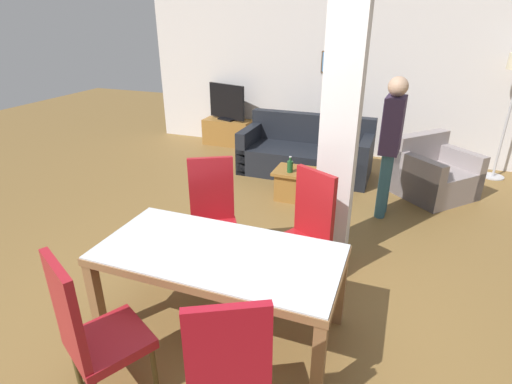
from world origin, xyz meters
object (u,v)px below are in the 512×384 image
object	(u,v)px
dining_chair_far_left	(213,213)
tv_stand	(228,132)
dining_table	(219,266)
tv_screen	(227,103)
sofa	(306,155)
dining_chair_near_left	(91,330)
armchair	(433,175)
dining_chair_near_right	(228,371)
standing_person	(391,139)
dining_chair_far_right	(305,229)
bottle	(290,166)
coffee_table	(296,184)

from	to	relation	value
dining_chair_far_left	tv_stand	xyz separation A→B (m)	(-1.57, 3.79, -0.33)
dining_table	tv_screen	distance (m)	5.05
sofa	dining_chair_far_left	bearing A→B (deg)	85.34
dining_table	dining_chair_far_left	distance (m)	0.95
dining_chair_near_left	tv_screen	distance (m)	5.71
sofa	armchair	bearing A→B (deg)	173.18
dining_chair_near_right	armchair	size ratio (longest dim) A/B	0.89
dining_chair_near_right	armchair	bearing A→B (deg)	46.19
armchair	tv_stand	distance (m)	3.87
dining_chair_near_left	armchair	world-z (taller)	dining_chair_near_left
sofa	standing_person	xyz separation A→B (m)	(1.28, -1.11, 0.70)
dining_chair_far_left	dining_chair_far_right	xyz separation A→B (m)	(0.92, 0.01, 0.00)
dining_chair_near_left	sofa	xyz separation A→B (m)	(0.23, 4.54, -0.27)
dining_table	sofa	bearing A→B (deg)	93.59
dining_table	armchair	xyz separation A→B (m)	(1.65, 3.45, -0.31)
sofa	dining_chair_near_right	bearing A→B (deg)	98.69
dining_chair_near_right	standing_person	world-z (taller)	standing_person
dining_table	bottle	xyz separation A→B (m)	(-0.17, 2.54, -0.09)
dining_chair_near_right	sofa	bearing A→B (deg)	70.32
sofa	armchair	world-z (taller)	sofa
dining_chair_far_right	sofa	distance (m)	2.93
armchair	dining_chair_near_left	bearing A→B (deg)	16.68
dining_chair_near_left	tv_stand	bearing A→B (deg)	133.97
armchair	coffee_table	bearing A→B (deg)	-22.37
dining_table	tv_screen	size ratio (longest dim) A/B	2.30
dining_chair_far_left	dining_chair_far_right	bearing A→B (deg)	151.49
dining_chair_far_left	dining_chair_near_left	size ratio (longest dim) A/B	1.00
dining_chair_far_left	tv_stand	distance (m)	4.12
coffee_table	bottle	xyz separation A→B (m)	(-0.07, -0.10, 0.29)
dining_chair_near_right	tv_screen	size ratio (longest dim) A/B	1.38
dining_chair_far_left	dining_chair_far_right	distance (m)	0.93
bottle	tv_stand	bearing A→B (deg)	131.84
bottle	standing_person	world-z (taller)	standing_person
tv_screen	standing_person	distance (m)	3.70
dining_chair_far_left	dining_chair_near_right	world-z (taller)	same
dining_chair_far_right	sofa	xyz separation A→B (m)	(-0.69, 2.84, -0.27)
dining_table	standing_person	bearing A→B (deg)	67.85
dining_chair_near_left	dining_table	bearing A→B (deg)	90.00
dining_chair_near_right	coffee_table	xyz separation A→B (m)	(-0.56, 3.49, -0.35)
sofa	tv_screen	world-z (taller)	tv_screen
dining_chair_near_left	dining_chair_near_right	world-z (taller)	same
tv_stand	tv_screen	size ratio (longest dim) A/B	1.15
tv_stand	tv_screen	xyz separation A→B (m)	(0.00, 0.00, 0.57)
dining_chair_near_left	bottle	distance (m)	3.42
dining_chair_near_right	dining_chair_far_right	world-z (taller)	same
dining_chair_far_left	bottle	bearing A→B (deg)	-128.93
armchair	bottle	bearing A→B (deg)	-20.71
dining_chair_near_left	bottle	bearing A→B (deg)	113.11
dining_chair_near_left	coffee_table	distance (m)	3.54
armchair	coffee_table	size ratio (longest dim) A/B	2.06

